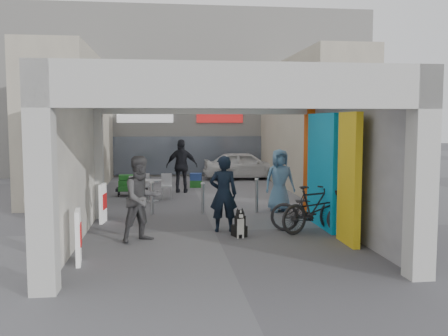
{
  "coord_description": "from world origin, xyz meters",
  "views": [
    {
      "loc": [
        -1.2,
        -11.65,
        2.6
      ],
      "look_at": [
        0.36,
        1.0,
        1.41
      ],
      "focal_mm": 40.0,
      "sensor_mm": 36.0,
      "label": 1
    }
  ],
  "objects": [
    {
      "name": "bollard_center",
      "position": [
        -0.09,
        2.31,
        0.43
      ],
      "size": [
        0.09,
        0.09,
        0.86
      ],
      "primitive_type": "cylinder",
      "color": "#999CA1",
      "rests_on": "ground"
    },
    {
      "name": "man_crates",
      "position": [
        -0.52,
        6.56,
        0.98
      ],
      "size": [
        1.19,
        0.6,
        1.95
      ],
      "primitive_type": "imported",
      "rotation": [
        0.0,
        0.0,
        3.03
      ],
      "color": "black",
      "rests_on": "ground"
    },
    {
      "name": "advert_board_far",
      "position": [
        -2.75,
        1.34,
        0.51
      ],
      "size": [
        0.15,
        0.56,
        1.0
      ],
      "rotation": [
        0.0,
        0.0,
        -0.11
      ],
      "color": "white",
      "rests_on": "ground"
    },
    {
      "name": "white_van",
      "position": [
        2.47,
        10.53,
        0.63
      ],
      "size": [
        3.73,
        1.51,
        1.27
      ],
      "primitive_type": "imported",
      "rotation": [
        0.0,
        0.0,
        1.57
      ],
      "color": "silver",
      "rests_on": "ground"
    },
    {
      "name": "bollard_right",
      "position": [
        1.45,
        2.25,
        0.48
      ],
      "size": [
        0.09,
        0.09,
        0.96
      ],
      "primitive_type": "cylinder",
      "color": "#999CA1",
      "rests_on": "ground"
    },
    {
      "name": "produce_stand",
      "position": [
        -2.29,
        5.98,
        0.29
      ],
      "size": [
        1.1,
        0.6,
        0.72
      ],
      "rotation": [
        0.0,
        0.0,
        0.43
      ],
      "color": "black",
      "rests_on": "ground"
    },
    {
      "name": "man_back_turned",
      "position": [
        -1.66,
        -0.82,
        0.93
      ],
      "size": [
        1.14,
        1.07,
        1.86
      ],
      "primitive_type": "imported",
      "rotation": [
        0.0,
        0.0,
        0.55
      ],
      "color": "#444447",
      "rests_on": "ground"
    },
    {
      "name": "advert_board_near",
      "position": [
        -2.75,
        -2.47,
        0.51
      ],
      "size": [
        0.15,
        0.56,
        1.0
      ],
      "rotation": [
        0.0,
        0.0,
        0.12
      ],
      "color": "white",
      "rests_on": "ground"
    },
    {
      "name": "man_with_dog",
      "position": [
        0.21,
        -0.08,
        0.9
      ],
      "size": [
        0.68,
        0.46,
        1.8
      ],
      "primitive_type": "imported",
      "rotation": [
        0.0,
        0.0,
        3.1
      ],
      "color": "black",
      "rests_on": "ground"
    },
    {
      "name": "far_building",
      "position": [
        -0.0,
        13.99,
        3.99
      ],
      "size": [
        18.0,
        4.08,
        8.0
      ],
      "color": "silver",
      "rests_on": "ground"
    },
    {
      "name": "crate_stack",
      "position": [
        0.09,
        7.97,
        0.28
      ],
      "size": [
        0.5,
        0.41,
        0.56
      ],
      "rotation": [
        0.0,
        0.0,
        -0.14
      ],
      "color": "#1E601B",
      "rests_on": "ground"
    },
    {
      "name": "border_collie",
      "position": [
        0.5,
        -0.72,
        0.27
      ],
      "size": [
        0.25,
        0.49,
        0.68
      ],
      "rotation": [
        0.0,
        0.0,
        0.37
      ],
      "color": "black",
      "rests_on": "ground"
    },
    {
      "name": "plaza_bldg_right",
      "position": [
        4.5,
        7.5,
        2.5
      ],
      "size": [
        2.0,
        9.0,
        5.0
      ],
      "primitive_type": "cube",
      "color": "#BCB49C",
      "rests_on": "ground"
    },
    {
      "name": "bicycle_front",
      "position": [
        2.27,
        -0.46,
        0.52
      ],
      "size": [
        2.11,
        1.41,
        1.05
      ],
      "primitive_type": "imported",
      "rotation": [
        0.0,
        0.0,
        1.18
      ],
      "color": "black",
      "rests_on": "ground"
    },
    {
      "name": "plaza_bldg_left",
      "position": [
        -4.5,
        7.5,
        2.5
      ],
      "size": [
        2.0,
        9.0,
        5.0
      ],
      "primitive_type": "cube",
      "color": "#BCB49C",
      "rests_on": "ground"
    },
    {
      "name": "man_elderly",
      "position": [
        2.16,
        2.39,
        0.9
      ],
      "size": [
        0.93,
        0.65,
        1.81
      ],
      "primitive_type": "imported",
      "rotation": [
        0.0,
        0.0,
        0.09
      ],
      "color": "#5B89B1",
      "rests_on": "ground"
    },
    {
      "name": "cafe_set",
      "position": [
        -1.67,
        4.92,
        0.3
      ],
      "size": [
        1.4,
        1.13,
        0.84
      ],
      "rotation": [
        0.0,
        0.0,
        0.31
      ],
      "color": "#B1B1B6",
      "rests_on": "ground"
    },
    {
      "name": "arcade_canopy",
      "position": [
        0.54,
        -0.82,
        2.3
      ],
      "size": [
        6.4,
        6.45,
        6.4
      ],
      "color": "#B5B4B0",
      "rests_on": "ground"
    },
    {
      "name": "bicycle_rear",
      "position": [
        2.3,
        -0.41,
        0.56
      ],
      "size": [
        1.9,
        1.25,
        1.11
      ],
      "primitive_type": "imported",
      "rotation": [
        0.0,
        0.0,
        2.0
      ],
      "color": "black",
      "rests_on": "ground"
    },
    {
      "name": "ground",
      "position": [
        0.0,
        0.0,
        0.0
      ],
      "size": [
        90.0,
        90.0,
        0.0
      ],
      "primitive_type": "plane",
      "color": "#58585D",
      "rests_on": "ground"
    },
    {
      "name": "bollard_left",
      "position": [
        -1.52,
        2.31,
        0.45
      ],
      "size": [
        0.09,
        0.09,
        0.91
      ],
      "primitive_type": "cylinder",
      "color": "#999CA1",
      "rests_on": "ground"
    }
  ]
}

